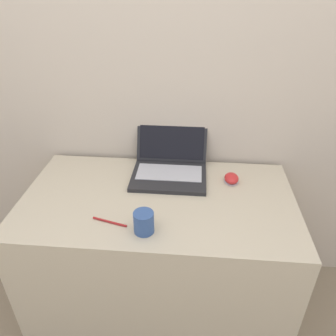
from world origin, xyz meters
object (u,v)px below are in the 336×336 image
at_px(laptop, 170,162).
at_px(pen, 110,222).
at_px(drink_cup, 144,222).
at_px(computer_mouse, 231,179).

relative_size(laptop, pen, 2.51).
relative_size(drink_cup, pen, 0.60).
relative_size(computer_mouse, pen, 0.62).
height_order(laptop, drink_cup, laptop).
xyz_separation_m(laptop, pen, (-0.21, -0.41, -0.05)).
distance_m(laptop, pen, 0.46).
bearing_deg(drink_cup, laptop, 81.86).
height_order(drink_cup, pen, drink_cup).
xyz_separation_m(drink_cup, computer_mouse, (0.36, 0.38, -0.03)).
height_order(computer_mouse, pen, computer_mouse).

